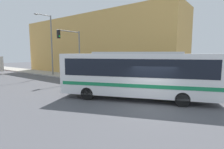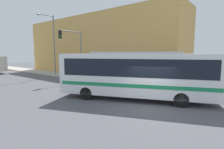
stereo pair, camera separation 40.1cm
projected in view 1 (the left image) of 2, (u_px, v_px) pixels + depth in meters
ground_plane at (150, 107)px, 10.79m from camera, size 120.00×120.00×0.00m
sidewalk at (50, 74)px, 27.69m from camera, size 3.38×70.00×0.16m
building_facade at (93, 46)px, 27.85m from camera, size 6.00×27.98×8.88m
city_bus at (137, 72)px, 12.54m from camera, size 6.52×11.02×3.42m
fire_hydrant at (129, 81)px, 17.57m from camera, size 0.26×0.35×0.81m
traffic_light_pole at (73, 46)px, 20.85m from camera, size 3.28×0.35×5.84m
parking_meter at (102, 74)px, 19.65m from camera, size 0.14×0.14×1.26m
street_lamp at (50, 41)px, 25.00m from camera, size 2.60×0.28×8.50m
pedestrian_near_corner at (102, 72)px, 21.48m from camera, size 0.34×0.34×1.74m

